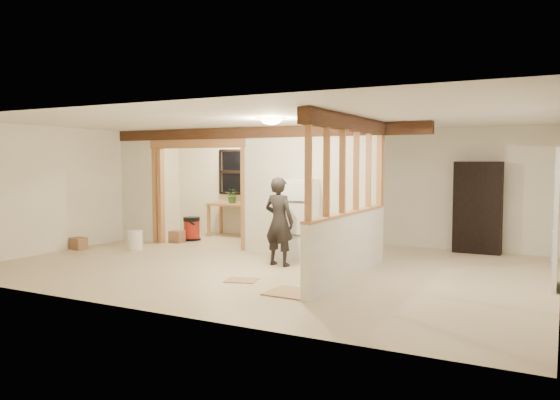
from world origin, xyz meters
The scene contains 29 objects.
floor centered at (0.00, 0.00, -0.01)m, with size 9.00×6.50×0.01m, color #BDA88C.
ceiling centered at (0.00, 0.00, 2.50)m, with size 9.00×6.50×0.01m, color white.
wall_back centered at (0.00, 3.25, 1.25)m, with size 9.00×0.01×2.50m, color silver.
wall_front centered at (0.00, -3.25, 1.25)m, with size 9.00×0.01×2.50m, color silver.
wall_left centered at (-4.50, 0.00, 1.25)m, with size 0.01×6.50×2.50m, color silver.
partition_left_stub centered at (-4.05, 1.20, 1.25)m, with size 0.90×0.12×2.50m, color white.
partition_center centered at (0.20, 1.20, 1.25)m, with size 2.80×0.12×2.50m, color white.
doorway_frame centered at (-2.40, 1.20, 1.10)m, with size 2.46×0.14×2.20m, color #B27B4B.
header_beam_back centered at (-1.00, 1.20, 2.38)m, with size 7.00×0.18×0.22m, color #4A2A19.
header_beam_right centered at (1.60, -0.40, 2.38)m, with size 0.18×3.30×0.22m, color #4A2A19.
pony_wall centered at (1.60, -0.40, 0.50)m, with size 0.12×3.20×1.00m, color white.
stud_partition centered at (1.60, -0.40, 1.66)m, with size 0.14×3.20×1.32m, color #B27B4B.
window_back centered at (-2.60, 3.17, 1.55)m, with size 1.12×0.10×1.10m, color black.
french_door centered at (4.42, 0.40, 1.00)m, with size 0.12×0.86×2.00m, color white.
ceiling_dome_main centered at (0.30, -0.50, 2.48)m, with size 0.36×0.36×0.16m, color #FFEABF.
ceiling_dome_util centered at (-2.50, 2.30, 2.48)m, with size 0.32×0.32×0.14m, color #FFEABF.
hanging_bulb centered at (-2.00, 1.60, 2.18)m, with size 0.07×0.07×0.07m, color #FFD88C.
refrigerator centered at (0.14, 0.84, 0.74)m, with size 0.61×0.59×1.48m, color silver.
woman centered at (0.15, 0.06, 0.77)m, with size 0.56×0.37×1.54m, color black.
work_table centered at (-2.55, 2.88, 0.40)m, with size 1.27×0.63×0.80m, color #B27B4B.
potted_plant centered at (-2.62, 2.91, 0.98)m, with size 0.32×0.28×0.36m, color #24622A.
shop_vac centered at (-3.05, 1.83, 0.27)m, with size 0.42×0.42×0.55m, color maroon.
bookshelf centered at (3.00, 3.03, 0.90)m, with size 0.90×0.30×1.81m, color black.
bucket centered at (-3.27, 0.21, 0.20)m, with size 0.31×0.31×0.39m, color white.
box_util_a centered at (-1.26, 2.06, 0.13)m, with size 0.30×0.26×0.26m, color #8F6445.
box_util_b centered at (-3.15, 1.42, 0.13)m, with size 0.28×0.28×0.26m, color #8F6445.
box_front centered at (-4.32, -0.31, 0.12)m, with size 0.30×0.24×0.24m, color #8F6445.
floor_panel_near centered at (1.22, -1.65, 0.01)m, with size 0.60×0.60×0.02m, color tan.
floor_panel_far centered at (0.20, -1.28, 0.01)m, with size 0.47×0.37×0.01m, color tan.
Camera 1 is at (4.51, -8.23, 1.80)m, focal length 35.00 mm.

